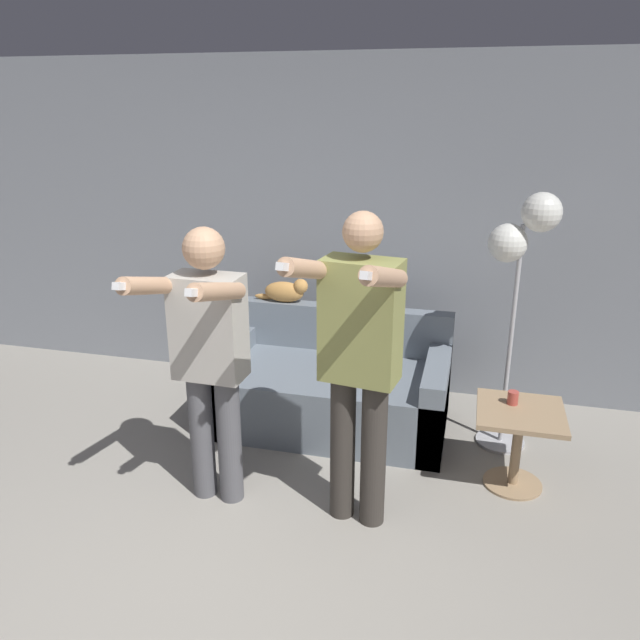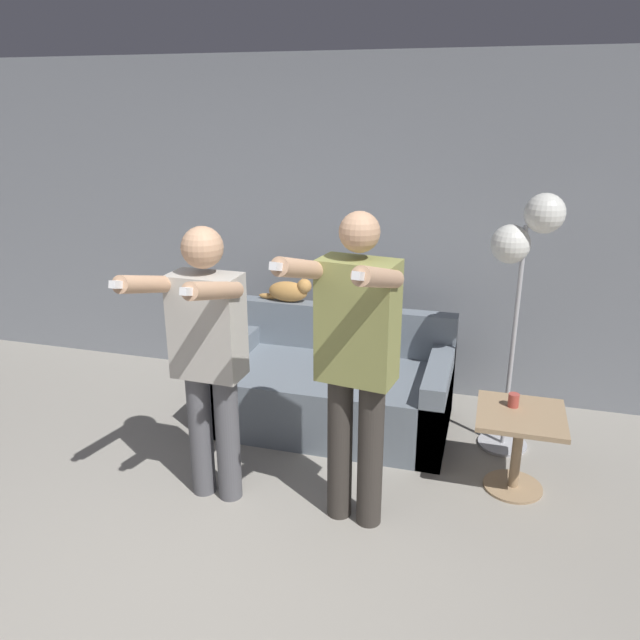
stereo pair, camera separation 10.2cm
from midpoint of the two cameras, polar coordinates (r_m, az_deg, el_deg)
The scene contains 9 objects.
ground_plane at distance 3.21m, azimuth -14.12°, elevation -25.75°, with size 16.00×16.00×0.00m, color gray.
wall_back at distance 5.02m, azimuth 0.85°, elevation 8.43°, with size 10.00×0.05×2.60m.
couch at distance 4.58m, azimuth 1.83°, elevation -6.30°, with size 1.68×0.93×0.79m.
person_left at distance 3.51m, azimuth -9.48°, elevation -2.71°, with size 0.48×0.67×1.63m.
person_right at distance 3.23m, azimuth 4.19°, elevation -3.19°, with size 0.54×0.71×1.75m.
cat at distance 4.80m, azimuth -2.12°, elevation 2.70°, with size 0.44×0.13×0.19m.
floor_lamp at distance 4.10m, azimuth 18.92°, elevation 6.09°, with size 0.42×0.33×1.73m.
side_table at distance 3.98m, azimuth 18.44°, elevation -9.86°, with size 0.51×0.51×0.51m.
cup at distance 3.96m, azimuth 17.99°, elevation -7.00°, with size 0.07×0.07×0.08m.
Camera 2 is at (1.33, -1.90, 2.24)m, focal length 35.00 mm.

